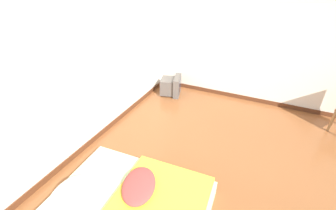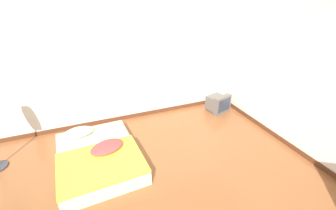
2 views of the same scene
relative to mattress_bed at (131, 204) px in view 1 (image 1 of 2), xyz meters
name	(u,v)px [view 1 (image 1 of 2)]	position (x,y,z in m)	size (l,w,h in m)	color
wall_back	(59,77)	(0.51, 1.33, 1.16)	(8.25, 0.08, 2.60)	silver
wall_right	(286,45)	(3.45, -1.31, 1.16)	(0.08, 7.62, 2.60)	silver
mattress_bed	(131,204)	(0.00, 0.00, 0.00)	(1.39, 1.85, 0.34)	beige
crt_tv	(172,86)	(2.96, 0.83, 0.08)	(0.55, 0.54, 0.44)	#56514C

